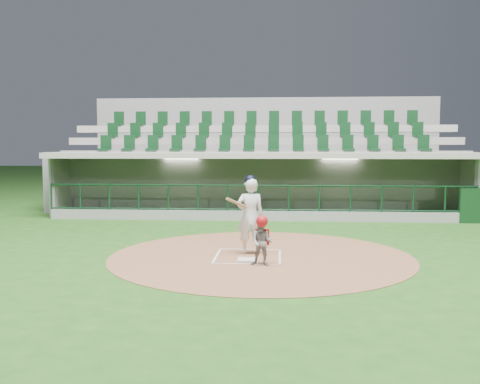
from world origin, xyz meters
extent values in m
plane|color=#1D4914|center=(0.00, 0.00, 0.00)|extent=(120.00, 120.00, 0.00)
cylinder|color=brown|center=(0.30, -0.20, 0.01)|extent=(7.20, 7.20, 0.01)
cube|color=silver|center=(0.00, -0.70, 0.02)|extent=(0.43, 0.43, 0.02)
cube|color=white|center=(-0.75, -0.30, 0.02)|extent=(0.05, 1.80, 0.01)
cube|color=silver|center=(0.75, -0.30, 0.02)|extent=(0.05, 1.80, 0.01)
cube|color=white|center=(0.00, 0.55, 0.02)|extent=(1.55, 0.05, 0.01)
cube|color=silver|center=(0.00, -1.15, 0.02)|extent=(1.55, 0.05, 0.01)
cube|color=slate|center=(0.00, 7.50, -0.55)|extent=(15.00, 3.00, 0.10)
cube|color=gray|center=(0.00, 9.10, 0.85)|extent=(15.00, 0.20, 2.70)
cube|color=#AFAB9B|center=(0.00, 8.98, 1.10)|extent=(13.50, 0.04, 0.90)
cube|color=slate|center=(-7.50, 7.50, 0.85)|extent=(0.20, 3.00, 2.70)
cube|color=gray|center=(7.50, 7.50, 0.85)|extent=(0.20, 3.00, 2.70)
cube|color=#A29D92|center=(0.00, 7.25, 2.30)|extent=(15.40, 3.50, 0.20)
cube|color=gray|center=(0.00, 5.95, 0.15)|extent=(15.00, 0.15, 0.40)
cube|color=black|center=(0.00, 5.95, 1.73)|extent=(15.00, 0.01, 0.95)
cube|color=brown|center=(0.00, 8.55, -0.28)|extent=(12.75, 0.40, 0.45)
cube|color=white|center=(-3.00, 7.50, 2.17)|extent=(1.30, 0.35, 0.04)
cube|color=white|center=(3.00, 7.50, 2.17)|extent=(1.30, 0.35, 0.04)
imported|color=maroon|center=(-4.55, 8.28, 0.34)|extent=(1.15, 0.75, 1.69)
imported|color=#B41314|center=(-2.29, 8.43, 0.31)|extent=(1.02, 0.72, 1.61)
imported|color=maroon|center=(2.16, 8.28, 0.44)|extent=(1.07, 0.89, 1.88)
imported|color=#B21319|center=(3.86, 8.48, 0.45)|extent=(1.85, 1.16, 1.90)
cube|color=slate|center=(0.00, 10.75, 1.15)|extent=(17.00, 6.50, 2.50)
cube|color=gray|center=(0.00, 9.25, 2.30)|extent=(16.60, 0.95, 0.30)
cube|color=gray|center=(0.00, 10.20, 2.85)|extent=(16.60, 0.95, 0.30)
cube|color=#A39D93|center=(0.00, 11.15, 3.40)|extent=(16.60, 0.95, 0.30)
cube|color=gray|center=(0.00, 14.10, 2.53)|extent=(17.00, 0.25, 5.05)
imported|color=white|center=(0.03, 0.04, 0.93)|extent=(0.74, 0.55, 1.84)
sphere|color=black|center=(0.03, 0.04, 1.79)|extent=(0.28, 0.28, 0.28)
cylinder|color=#9D7748|center=(-0.22, -0.21, 1.25)|extent=(0.58, 0.79, 0.39)
imported|color=gray|center=(0.36, -1.24, 0.52)|extent=(0.56, 0.48, 1.02)
sphere|color=#AC1219|center=(0.36, -1.24, 0.98)|extent=(0.26, 0.26, 0.26)
cube|color=#AC1A12|center=(0.36, -1.09, 0.62)|extent=(0.32, 0.10, 0.35)
camera|label=1|loc=(0.71, -12.76, 2.59)|focal=40.00mm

